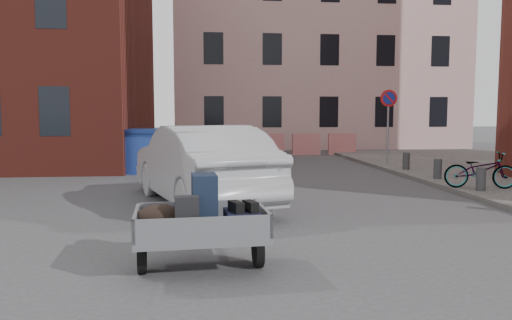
{
  "coord_description": "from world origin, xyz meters",
  "views": [
    {
      "loc": [
        -0.5,
        -7.68,
        1.96
      ],
      "look_at": [
        0.43,
        1.32,
        1.1
      ],
      "focal_mm": 35.0,
      "sensor_mm": 36.0,
      "label": 1
    }
  ],
  "objects": [
    {
      "name": "ground",
      "position": [
        0.0,
        0.0,
        0.0
      ],
      "size": [
        120.0,
        120.0,
        0.0
      ],
      "primitive_type": "plane",
      "color": "#38383A",
      "rests_on": "ground"
    },
    {
      "name": "building_pink",
      "position": [
        6.0,
        22.0,
        7.0
      ],
      "size": [
        16.0,
        8.0,
        14.0
      ],
      "primitive_type": "cube",
      "color": "#D3A5A2",
      "rests_on": "ground"
    },
    {
      "name": "no_parking_sign",
      "position": [
        6.0,
        9.48,
        2.01
      ],
      "size": [
        0.6,
        0.09,
        2.65
      ],
      "color": "gray",
      "rests_on": "sidewalk"
    },
    {
      "name": "bollards",
      "position": [
        6.0,
        3.4,
        0.4
      ],
      "size": [
        0.22,
        9.02,
        0.55
      ],
      "color": "#3A3A3D",
      "rests_on": "sidewalk"
    },
    {
      "name": "barriers",
      "position": [
        4.2,
        15.0,
        0.5
      ],
      "size": [
        4.7,
        0.18,
        1.0
      ],
      "color": "red",
      "rests_on": "ground"
    },
    {
      "name": "trailer",
      "position": [
        -0.57,
        -1.57,
        0.61
      ],
      "size": [
        1.68,
        1.86,
        1.2
      ],
      "rotation": [
        0.0,
        0.0,
        0.08
      ],
      "color": "black",
      "rests_on": "ground"
    },
    {
      "name": "dumpster",
      "position": [
        -2.17,
        8.9,
        0.72
      ],
      "size": [
        3.81,
        2.99,
        1.42
      ],
      "rotation": [
        0.0,
        0.0,
        -0.42
      ],
      "color": "#2241A3",
      "rests_on": "ground"
    },
    {
      "name": "silver_car",
      "position": [
        -0.59,
        3.03,
        0.85
      ],
      "size": [
        3.33,
        5.44,
        1.69
      ],
      "primitive_type": "imported",
      "rotation": [
        0.0,
        0.0,
        3.46
      ],
      "color": "#9D9FA4",
      "rests_on": "ground"
    },
    {
      "name": "bicycle",
      "position": [
        6.2,
        3.78,
        0.56
      ],
      "size": [
        1.79,
        1.02,
        0.89
      ],
      "primitive_type": "imported",
      "rotation": [
        0.0,
        0.0,
        1.3
      ],
      "color": "black",
      "rests_on": "sidewalk"
    }
  ]
}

